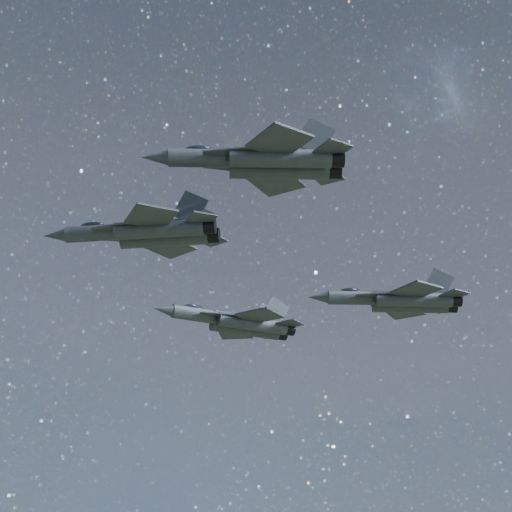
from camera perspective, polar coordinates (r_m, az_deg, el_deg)
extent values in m
cylinder|color=#2E3539|center=(71.32, -10.08, 1.55)|extent=(6.47, 3.75, 1.36)
cone|color=#2E3539|center=(72.67, -13.22, 1.34)|extent=(2.40, 1.93, 1.22)
ellipsoid|color=black|center=(71.91, -10.84, 1.97)|extent=(2.27, 1.65, 0.67)
cube|color=#2E3539|center=(70.10, -6.55, 1.74)|extent=(7.09, 3.98, 1.13)
cylinder|color=#2E3539|center=(69.09, -6.45, 1.76)|extent=(7.27, 4.09, 1.36)
cylinder|color=#2E3539|center=(70.62, -6.12, 1.17)|extent=(7.27, 4.09, 1.36)
cylinder|color=black|center=(68.26, -3.19, 1.97)|extent=(1.53, 1.60, 1.25)
cylinder|color=black|center=(69.81, -2.92, 1.36)|extent=(1.53, 1.60, 1.25)
cube|color=#2E3539|center=(69.81, -9.14, 1.95)|extent=(4.30, 3.32, 0.10)
cube|color=#2E3539|center=(71.85, -8.62, 1.16)|extent=(4.63, 1.87, 0.10)
cube|color=#2E3539|center=(67.38, -7.02, 2.63)|extent=(3.86, 4.23, 0.17)
cube|color=#2E3539|center=(72.58, -5.86, 0.62)|extent=(4.97, 4.86, 0.17)
cube|color=#2E3539|center=(67.40, -3.66, 2.49)|extent=(2.26, 2.41, 0.13)
cube|color=#2E3539|center=(70.96, -3.03, 1.10)|extent=(2.95, 2.91, 0.13)
cube|color=#2E3539|center=(69.07, -4.40, 3.21)|extent=(2.75, 1.52, 3.10)
cube|color=#2E3539|center=(70.98, -4.04, 2.44)|extent=(2.93, 1.08, 3.10)
cylinder|color=#2E3539|center=(98.06, -3.52, -3.98)|extent=(7.66, 2.84, 1.58)
cone|color=#2E3539|center=(96.51, -6.21, -3.57)|extent=(2.64, 1.81, 1.42)
ellipsoid|color=black|center=(97.90, -4.17, -3.46)|extent=(2.56, 1.46, 0.78)
cube|color=#2E3539|center=(99.96, -0.71, -4.43)|extent=(8.45, 2.92, 1.32)
cylinder|color=#2E3539|center=(99.10, -0.25, -4.54)|extent=(8.66, 3.02, 1.58)
cylinder|color=#2E3539|center=(100.85, -0.73, -4.88)|extent=(8.66, 3.02, 1.58)
cylinder|color=black|center=(101.03, 2.16, -4.90)|extent=(1.55, 1.66, 1.46)
cylinder|color=black|center=(102.75, 1.65, -5.22)|extent=(1.55, 1.66, 1.46)
cube|color=#2E3539|center=(97.46, -2.23, -3.96)|extent=(5.29, 1.22, 0.12)
cube|color=#2E3539|center=(99.86, -2.84, -4.43)|extent=(5.32, 2.92, 0.12)
cube|color=#2E3539|center=(96.99, 0.24, -4.00)|extent=(5.78, 5.81, 0.20)
cube|color=#2E3539|center=(102.95, -1.39, -5.14)|extent=(5.21, 5.49, 0.20)
cube|color=#2E3539|center=(99.80, 2.29, -4.54)|extent=(3.41, 3.44, 0.15)
cube|color=#2E3539|center=(103.76, 1.12, -5.29)|extent=(3.06, 3.18, 0.15)
cube|color=#2E3539|center=(100.70, 1.33, -3.69)|extent=(3.53, 0.61, 3.61)
cube|color=#2E3539|center=(102.85, 0.71, -4.11)|extent=(3.45, 1.04, 3.61)
cylinder|color=#2E3539|center=(69.35, -2.89, 6.53)|extent=(7.30, 3.14, 1.51)
cone|color=#2E3539|center=(69.63, -6.73, 6.54)|extent=(2.57, 1.86, 1.35)
ellipsoid|color=black|center=(69.75, -3.84, 7.05)|extent=(2.47, 1.52, 0.74)
cube|color=#2E3539|center=(69.36, 1.28, 6.45)|extent=(8.03, 3.26, 1.25)
cylinder|color=#2E3539|center=(68.33, 1.65, 6.53)|extent=(8.23, 3.36, 1.51)
cylinder|color=#2E3539|center=(70.01, 1.57, 5.75)|extent=(8.23, 3.36, 1.51)
cylinder|color=black|center=(68.69, 5.37, 6.46)|extent=(1.55, 1.65, 1.39)
cylinder|color=black|center=(70.37, 5.20, 5.68)|extent=(1.55, 1.65, 1.39)
cube|color=#2E3539|center=(68.13, -1.44, 6.97)|extent=(5.01, 3.05, 0.12)
cube|color=#2E3539|center=(70.40, -1.45, 5.91)|extent=(5.06, 1.29, 0.12)
cube|color=#2E3539|center=(66.42, 1.58, 7.66)|extent=(4.79, 5.10, 0.19)
cube|color=#2E3539|center=(72.12, 1.32, 4.99)|extent=(5.53, 5.52, 0.19)
cube|color=#2E3539|center=(67.67, 5.16, 7.13)|extent=(2.81, 2.94, 0.14)
cube|color=#2E3539|center=(71.51, 4.77, 5.34)|extent=(3.27, 3.28, 0.14)
cube|color=#2E3539|center=(69.24, 3.98, 7.90)|extent=(3.23, 1.20, 3.43)
cube|color=#2E3539|center=(71.31, 3.80, 6.90)|extent=(3.35, 0.67, 3.43)
cylinder|color=#2E3539|center=(84.41, 7.05, -2.79)|extent=(6.68, 2.79, 1.38)
cone|color=#2E3539|center=(83.84, 4.18, -2.76)|extent=(2.34, 1.67, 1.24)
ellipsoid|color=black|center=(84.48, 6.32, -2.36)|extent=(2.25, 1.37, 0.68)
cube|color=#2E3539|center=(85.24, 10.10, -2.84)|extent=(7.35, 2.89, 1.15)
cylinder|color=#2E3539|center=(84.37, 10.48, -2.88)|extent=(7.54, 2.98, 1.38)
cylinder|color=#2E3539|center=(85.99, 10.23, -3.29)|extent=(7.54, 2.98, 1.38)
cylinder|color=black|center=(85.34, 13.14, -2.89)|extent=(1.40, 1.49, 1.27)
cylinder|color=black|center=(86.95, 12.85, -3.29)|extent=(1.40, 1.49, 1.27)
cube|color=#2E3539|center=(83.54, 8.25, -2.58)|extent=(4.59, 2.74, 0.11)
cube|color=#2E3539|center=(85.74, 7.98, -3.14)|extent=(4.62, 1.11, 0.11)
cube|color=#2E3539|center=(82.46, 10.65, -2.25)|extent=(4.42, 4.69, 0.18)
cube|color=#2E3539|center=(87.96, 9.84, -3.65)|extent=(5.06, 5.06, 0.18)
cube|color=#2E3539|center=(84.27, 13.09, -2.51)|extent=(2.59, 2.71, 0.13)
cube|color=#2E3539|center=(87.96, 12.44, -3.44)|extent=(2.99, 3.00, 0.13)
cube|color=#2E3539|center=(85.34, 12.10, -1.78)|extent=(2.97, 1.06, 3.14)
cube|color=#2E3539|center=(87.34, 11.77, -2.31)|extent=(3.07, 0.57, 3.14)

